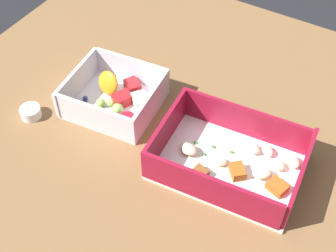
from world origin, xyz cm
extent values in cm
cube|color=brown|center=(0.00, 0.00, 1.00)|extent=(80.00, 80.00, 2.00)
cube|color=white|center=(-12.79, 1.33, 2.30)|extent=(22.46, 16.55, 0.60)
cube|color=maroon|center=(-23.08, 0.43, 5.36)|extent=(1.88, 14.75, 5.51)
cube|color=maroon|center=(-2.50, 2.23, 5.36)|extent=(1.88, 14.75, 5.51)
cube|color=maroon|center=(-13.41, 8.38, 5.36)|extent=(20.03, 2.34, 5.51)
cube|color=maroon|center=(-12.18, -5.72, 5.36)|extent=(20.03, 2.34, 5.51)
ellipsoid|color=beige|center=(-21.10, -3.62, 3.49)|extent=(3.11, 2.99, 1.28)
ellipsoid|color=beige|center=(-17.00, -3.66, 3.40)|extent=(2.80, 2.66, 1.15)
ellipsoid|color=beige|center=(-11.73, 1.86, 3.35)|extent=(2.54, 2.21, 1.06)
ellipsoid|color=beige|center=(-14.85, -2.88, 3.49)|extent=(2.98, 2.49, 1.27)
ellipsoid|color=beige|center=(-6.57, 2.36, 3.62)|extent=(3.06, 2.25, 1.46)
ellipsoid|color=beige|center=(-19.39, -1.94, 3.41)|extent=(2.72, 2.30, 1.15)
ellipsoid|color=beige|center=(-18.00, 0.86, 3.62)|extent=(3.55, 3.29, 1.45)
cube|color=#AD5B1E|center=(-20.70, 1.70, 3.21)|extent=(3.26, 2.93, 1.21)
cube|color=brown|center=(-9.95, 5.93, 3.26)|extent=(2.81, 3.74, 1.32)
cube|color=#AD5B1E|center=(-14.71, 2.20, 3.36)|extent=(3.23, 3.29, 1.51)
cube|color=#387A33|center=(-9.41, -0.68, 2.70)|extent=(0.60, 0.40, 0.20)
cube|color=#387A33|center=(-12.32, -1.15, 2.70)|extent=(0.60, 0.40, 0.20)
cube|color=#387A33|center=(-8.82, 1.36, 2.70)|extent=(0.60, 0.40, 0.20)
cube|color=#387A33|center=(-6.64, -0.37, 2.70)|extent=(0.60, 0.40, 0.20)
cube|color=white|center=(9.34, -0.93, 2.30)|extent=(15.65, 14.52, 0.60)
cube|color=white|center=(2.50, -1.66, 5.03)|extent=(1.97, 13.07, 4.85)
cube|color=white|center=(16.18, -0.21, 5.03)|extent=(1.97, 13.07, 4.85)
cube|color=white|center=(8.69, 5.27, 5.03)|extent=(13.15, 1.98, 4.85)
cube|color=white|center=(10.00, -7.14, 5.03)|extent=(13.15, 1.98, 4.85)
ellipsoid|color=orange|center=(11.56, -2.44, 4.85)|extent=(4.50, 3.63, 4.29)
cube|color=red|center=(8.08, -1.46, 3.54)|extent=(3.40, 3.80, 1.87)
cube|color=red|center=(8.45, -5.02, 3.48)|extent=(3.65, 3.43, 1.76)
cube|color=#F4EACC|center=(5.30, -2.58, 3.55)|extent=(3.94, 3.83, 1.89)
sphere|color=#9ECC60|center=(7.40, 2.60, 3.35)|extent=(1.50, 1.50, 1.50)
sphere|color=#9ECC60|center=(9.92, 2.70, 3.47)|extent=(1.73, 1.73, 1.73)
sphere|color=#9ECC60|center=(9.43, 0.34, 3.35)|extent=(1.51, 1.51, 1.51)
sphere|color=#9ECC60|center=(10.83, 0.97, 3.37)|extent=(1.53, 1.53, 1.53)
sphere|color=#9ECC60|center=(7.52, 0.75, 3.53)|extent=(1.86, 1.86, 1.86)
cone|color=red|center=(4.36, 2.72, 3.76)|extent=(2.90, 2.90, 2.32)
sphere|color=navy|center=(13.96, 3.94, 3.17)|extent=(1.13, 1.13, 1.13)
sphere|color=navy|center=(12.53, 3.53, 3.16)|extent=(1.12, 1.12, 1.12)
sphere|color=navy|center=(13.18, 2.53, 3.20)|extent=(1.20, 1.20, 1.20)
sphere|color=navy|center=(13.92, 1.22, 3.05)|extent=(0.90, 0.90, 0.90)
cylinder|color=white|center=(19.81, 8.23, 2.88)|extent=(3.37, 3.37, 1.76)
camera|label=1|loc=(-26.54, 42.23, 58.62)|focal=49.92mm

